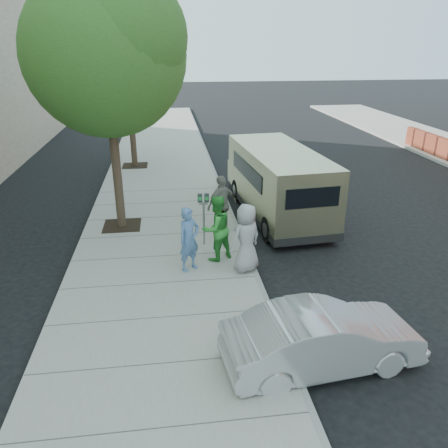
# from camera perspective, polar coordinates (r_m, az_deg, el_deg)

# --- Properties ---
(ground) EXTENTS (120.00, 120.00, 0.00)m
(ground) POSITION_cam_1_polar(r_m,az_deg,el_deg) (12.56, -3.49, -4.51)
(ground) COLOR black
(ground) RESTS_ON ground
(sidewalk) EXTENTS (5.00, 60.00, 0.15)m
(sidewalk) POSITION_cam_1_polar(r_m,az_deg,el_deg) (12.51, -8.08, -4.44)
(sidewalk) COLOR gray
(sidewalk) RESTS_ON ground
(curb_face) EXTENTS (0.12, 60.00, 0.16)m
(curb_face) POSITION_cam_1_polar(r_m,az_deg,el_deg) (12.69, 3.01, -3.83)
(curb_face) COLOR gray
(curb_face) RESTS_ON ground
(tree_near) EXTENTS (4.62, 4.60, 7.53)m
(tree_near) POSITION_cam_1_polar(r_m,az_deg,el_deg) (13.64, -15.08, 21.20)
(tree_near) COLOR black
(tree_near) RESTS_ON sidewalk
(tree_far) EXTENTS (3.92, 3.80, 6.49)m
(tree_far) POSITION_cam_1_polar(r_m,az_deg,el_deg) (21.23, -12.45, 19.91)
(tree_far) COLOR black
(tree_far) RESTS_ON sidewalk
(parking_meter) EXTENTS (0.33, 0.13, 1.58)m
(parking_meter) POSITION_cam_1_polar(r_m,az_deg,el_deg) (12.62, -2.70, 2.10)
(parking_meter) COLOR gray
(parking_meter) RESTS_ON sidewalk
(van) EXTENTS (2.65, 6.55, 2.37)m
(van) POSITION_cam_1_polar(r_m,az_deg,el_deg) (15.37, 6.95, 5.59)
(van) COLOR #B8B484
(van) RESTS_ON ground
(sedan) EXTENTS (3.89, 1.74, 1.24)m
(sedan) POSITION_cam_1_polar(r_m,az_deg,el_deg) (8.61, 12.77, -14.37)
(sedan) COLOR #ABADB2
(sedan) RESTS_ON ground
(person_officer) EXTENTS (0.75, 0.71, 1.73)m
(person_officer) POSITION_cam_1_polar(r_m,az_deg,el_deg) (11.32, -4.59, -2.00)
(person_officer) COLOR #4C70A3
(person_officer) RESTS_ON sidewalk
(person_green_shirt) EXTENTS (1.12, 1.04, 1.84)m
(person_green_shirt) POSITION_cam_1_polar(r_m,az_deg,el_deg) (11.81, -1.00, -0.56)
(person_green_shirt) COLOR green
(person_green_shirt) RESTS_ON sidewalk
(person_gray_shirt) EXTENTS (1.07, 0.95, 1.83)m
(person_gray_shirt) POSITION_cam_1_polar(r_m,az_deg,el_deg) (11.25, 2.91, -1.85)
(person_gray_shirt) COLOR #999A9C
(person_gray_shirt) RESTS_ON sidewalk
(person_striped_polo) EXTENTS (1.17, 0.96, 1.86)m
(person_striped_polo) POSITION_cam_1_polar(r_m,az_deg,el_deg) (13.51, -0.28, 2.55)
(person_striped_polo) COLOR gray
(person_striped_polo) RESTS_ON sidewalk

